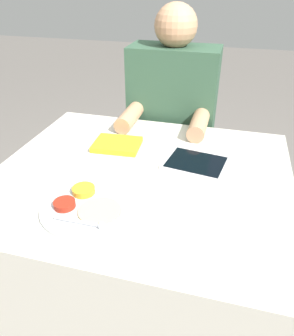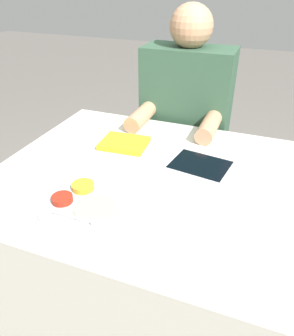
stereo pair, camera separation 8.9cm
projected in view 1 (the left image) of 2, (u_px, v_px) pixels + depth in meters
name	position (u px, v px, depth m)	size (l,w,h in m)	color
ground_plane	(143.00, 310.00, 1.48)	(12.00, 12.00, 0.00)	#605B56
dining_table	(142.00, 252.00, 1.29)	(0.98, 0.86, 0.73)	beige
thali_tray	(86.00, 206.00, 0.93)	(0.26, 0.26, 0.03)	#B7BABF
red_notebook	(117.00, 145.00, 1.25)	(0.18, 0.15, 0.02)	silver
tablet_device	(196.00, 163.00, 1.15)	(0.24, 0.20, 0.01)	#B7B7BC
person_diner	(171.00, 143.00, 1.65)	(0.40, 0.42, 1.21)	black
drinking_glass	(4.00, 193.00, 0.91)	(0.06, 0.06, 0.10)	silver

